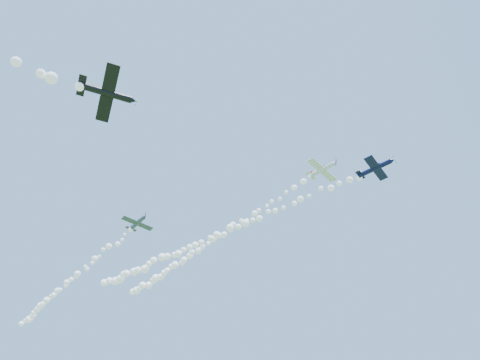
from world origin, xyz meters
The scene contains 7 objects.
plane_white centered at (14.49, 2.33, 52.61)m, with size 6.83×7.27×2.77m.
smoke_trail_white centered at (-20.66, 14.02, 52.33)m, with size 66.50×23.80×2.94m, color white, non-canonical shape.
plane_navy centered at (24.26, -0.70, 46.30)m, with size 6.79×7.16×1.81m.
smoke_trail_navy centered at (-12.20, 3.67, 46.08)m, with size 68.92×10.43×2.68m, color white, non-canonical shape.
plane_grey centered at (-20.98, -7.97, 46.49)m, with size 6.18×6.54×1.66m.
smoke_trail_grey centered at (-53.93, 3.45, 46.08)m, with size 62.52×23.15×2.90m, color white, non-canonical shape.
plane_black centered at (2.10, -37.57, 39.24)m, with size 6.42×6.24×2.31m.
Camera 1 is at (29.65, -54.64, 2.00)m, focal length 30.00 mm.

